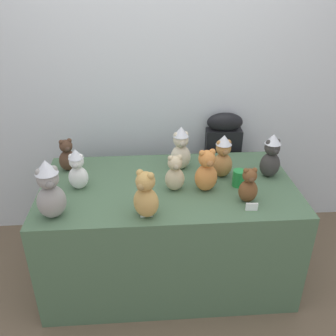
# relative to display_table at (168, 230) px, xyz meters

# --- Properties ---
(ground_plane) EXTENTS (10.00, 10.00, 0.00)m
(ground_plane) POSITION_rel_display_table_xyz_m (0.00, -0.25, -0.38)
(ground_plane) COLOR brown
(wall_back) EXTENTS (7.00, 0.08, 2.60)m
(wall_back) POSITION_rel_display_table_xyz_m (0.00, 0.70, 0.92)
(wall_back) COLOR silver
(wall_back) RESTS_ON ground_plane
(display_table) EXTENTS (1.66, 0.89, 0.75)m
(display_table) POSITION_rel_display_table_xyz_m (0.00, 0.00, 0.00)
(display_table) COLOR #4C6B4C
(display_table) RESTS_ON ground_plane
(instrument_case) EXTENTS (0.29, 0.14, 1.03)m
(instrument_case) POSITION_rel_display_table_xyz_m (0.48, 0.58, 0.14)
(instrument_case) COLOR black
(instrument_case) RESTS_ON ground_plane
(teddy_bear_chestnut) EXTENTS (0.12, 0.11, 0.23)m
(teddy_bear_chestnut) POSITION_rel_display_table_xyz_m (0.46, -0.23, 0.48)
(teddy_bear_chestnut) COLOR brown
(teddy_bear_chestnut) RESTS_ON display_table
(teddy_bear_caramel) EXTENTS (0.15, 0.13, 0.30)m
(teddy_bear_caramel) POSITION_rel_display_table_xyz_m (0.37, 0.08, 0.52)
(teddy_bear_caramel) COLOR #B27A42
(teddy_bear_caramel) RESTS_ON display_table
(teddy_bear_charcoal) EXTENTS (0.16, 0.15, 0.31)m
(teddy_bear_charcoal) POSITION_rel_display_table_xyz_m (0.69, 0.06, 0.53)
(teddy_bear_charcoal) COLOR #383533
(teddy_bear_charcoal) RESTS_ON display_table
(teddy_bear_ginger) EXTENTS (0.17, 0.15, 0.28)m
(teddy_bear_ginger) POSITION_rel_display_table_xyz_m (0.23, -0.09, 0.51)
(teddy_bear_ginger) COLOR #D17F3D
(teddy_bear_ginger) RESTS_ON display_table
(teddy_bear_snow) EXTENTS (0.13, 0.11, 0.27)m
(teddy_bear_snow) POSITION_rel_display_table_xyz_m (-0.57, -0.01, 0.51)
(teddy_bear_snow) COLOR white
(teddy_bear_snow) RESTS_ON display_table
(teddy_bear_ash) EXTENTS (0.20, 0.19, 0.36)m
(teddy_bear_ash) POSITION_rel_display_table_xyz_m (-0.67, -0.31, 0.55)
(teddy_bear_ash) COLOR gray
(teddy_bear_ash) RESTS_ON display_table
(teddy_bear_cream) EXTENTS (0.16, 0.14, 0.31)m
(teddy_bear_cream) POSITION_rel_display_table_xyz_m (0.10, 0.22, 0.53)
(teddy_bear_cream) COLOR beige
(teddy_bear_cream) RESTS_ON display_table
(teddy_bear_cocoa) EXTENTS (0.15, 0.14, 0.23)m
(teddy_bear_cocoa) POSITION_rel_display_table_xyz_m (-0.68, 0.25, 0.49)
(teddy_bear_cocoa) COLOR #4C3323
(teddy_bear_cocoa) RESTS_ON display_table
(teddy_bear_honey) EXTENTS (0.19, 0.19, 0.29)m
(teddy_bear_honey) POSITION_rel_display_table_xyz_m (-0.15, -0.34, 0.51)
(teddy_bear_honey) COLOR tan
(teddy_bear_honey) RESTS_ON display_table
(teddy_bear_sand) EXTENTS (0.14, 0.12, 0.24)m
(teddy_bear_sand) POSITION_rel_display_table_xyz_m (0.04, -0.07, 0.49)
(teddy_bear_sand) COLOR #CCB78E
(teddy_bear_sand) RESTS_ON display_table
(party_cup_green) EXTENTS (0.08, 0.08, 0.11)m
(party_cup_green) POSITION_rel_display_table_xyz_m (0.45, -0.05, 0.43)
(party_cup_green) COLOR #238C3D
(party_cup_green) RESTS_ON display_table
(name_card_front_left) EXTENTS (0.07, 0.01, 0.05)m
(name_card_front_left) POSITION_rel_display_table_xyz_m (0.46, -0.34, 0.40)
(name_card_front_left) COLOR white
(name_card_front_left) RESTS_ON display_table
(name_card_front_middle) EXTENTS (0.07, 0.01, 0.05)m
(name_card_front_middle) POSITION_rel_display_table_xyz_m (-0.15, -0.36, 0.40)
(name_card_front_middle) COLOR white
(name_card_front_middle) RESTS_ON display_table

